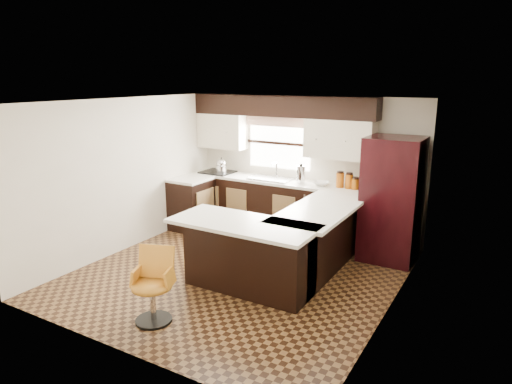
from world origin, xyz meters
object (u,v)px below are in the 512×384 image
Objects in this scene: peninsula_long at (316,241)px; refrigerator at (392,199)px; peninsula_return at (249,257)px; bar_chair at (152,287)px.

refrigerator is (0.78, 1.00, 0.48)m from peninsula_long.
peninsula_long is at bearing -127.94° from refrigerator.
peninsula_long and peninsula_return have the same top height.
peninsula_long is 1.36m from refrigerator.
peninsula_long is 1.11m from peninsula_return.
refrigerator is at bearing 39.87° from bar_chair.
peninsula_long is 2.46m from bar_chair.
refrigerator reaches higher than bar_chair.
peninsula_long is at bearing 61.70° from peninsula_return.
refrigerator is (1.31, 1.98, 0.48)m from peninsula_return.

